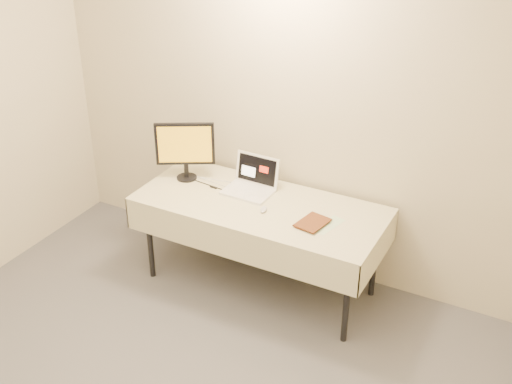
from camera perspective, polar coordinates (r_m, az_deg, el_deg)
The scene contains 9 objects.
back_wall at distance 4.84m, azimuth 2.89°, elevation 7.65°, with size 4.00×0.10×2.70m, color beige.
table at distance 4.76m, azimuth 0.35°, elevation -1.69°, with size 1.86×0.81×0.74m.
laptop at distance 4.89m, azimuth -0.39°, elevation 0.83°, with size 0.37×0.32×0.25m.
monitor at distance 5.00m, azimuth -6.33°, elevation 4.03°, with size 0.41×0.25×0.47m.
book at distance 4.47m, azimuth 4.16°, elevation -1.23°, with size 0.18×0.02×0.24m, color #94481B.
alarm_clock at distance 5.03m, azimuth -0.01°, elevation 1.14°, with size 0.11×0.05×0.04m.
clicker at distance 4.63m, azimuth 0.68°, elevation -1.56°, with size 0.05×0.09×0.02m, color silver.
paper_form at distance 4.50m, azimuth 6.47°, elevation -2.94°, with size 0.10×0.27×0.00m, color #BEE1B3.
usb_dongle at distance 4.95m, azimuth -3.79°, elevation 0.42°, with size 0.06×0.02×0.01m, color black.
Camera 1 is at (1.90, -1.60, 3.07)m, focal length 45.00 mm.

